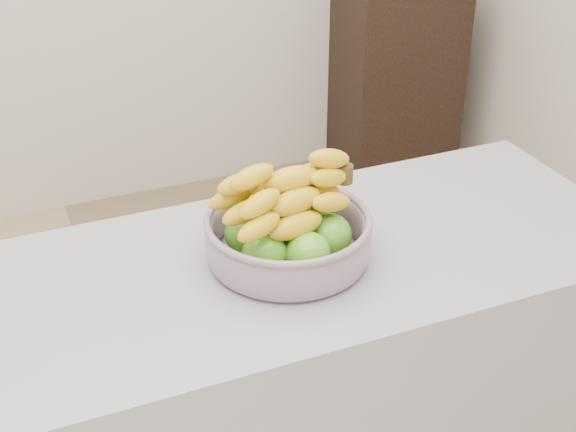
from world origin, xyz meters
The scene contains 2 objects.
cabinet centered at (1.56, 1.78, 0.46)m, with size 0.52×0.41×0.93m, color black.
fruit_bowl centered at (0.24, -0.05, 0.96)m, with size 0.34×0.34×0.21m.
Camera 1 is at (-0.29, -1.31, 1.80)m, focal length 50.00 mm.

